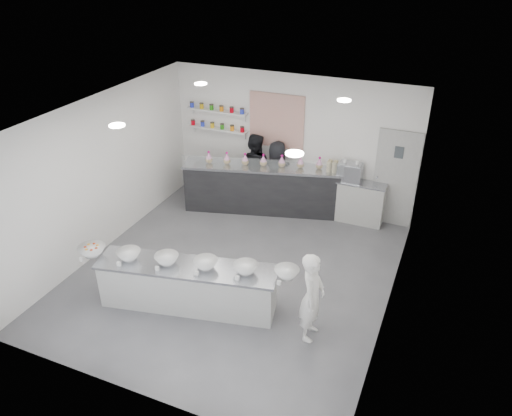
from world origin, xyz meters
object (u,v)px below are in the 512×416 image
Objects in this scene: woman_prep at (312,297)px; staff_left at (254,169)px; staff_right at (277,175)px; espresso_machine at (350,172)px; back_bar at (263,188)px; prep_counter at (188,286)px; espresso_ledge at (355,201)px.

woman_prep is 4.48m from staff_left.
staff_left reaches higher than staff_right.
espresso_machine is 0.30× the size of staff_left.
back_bar is at bearing 29.17° from woman_prep.
back_bar is at bearing 142.98° from staff_left.
espresso_machine is 3.82m from woman_prep.
back_bar is 2.21× the size of staff_right.
staff_right is at bearing 32.73° from back_bar.
prep_counter is 2.37× the size of espresso_ledge.
prep_counter is at bearing -115.52° from espresso_ledge.
staff_right reaches higher than woman_prep.
woman_prep is at bearing 103.45° from staff_right.
back_bar reaches higher than espresso_ledge.
prep_counter is 4.32m from espresso_ledge.
espresso_ledge is at bearing 0.00° from espresso_machine.
staff_left is (-0.32, 0.25, 0.30)m from back_bar.
prep_counter is at bearing -103.33° from back_bar.
staff_left is at bearing -178.06° from espresso_ledge.
back_bar is (-0.12, 3.57, 0.14)m from prep_counter.
woman_prep is 4.20m from staff_right.
prep_counter is 3.87m from staff_left.
staff_left is (-2.52, 3.70, 0.10)m from woman_prep.
staff_left reaches higher than prep_counter.
woman_prep is (0.37, -3.78, -0.38)m from espresso_machine.
espresso_ledge is 2.51× the size of espresso_machine.
prep_counter is 2.10m from woman_prep.
espresso_ledge is 2.34m from staff_left.
staff_right reaches higher than espresso_ledge.
prep_counter is 2.00× the size of woman_prep.
woman_prep reaches higher than espresso_machine.
staff_left is 1.06× the size of staff_right.
woman_prep is at bearing -72.86° from back_bar.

